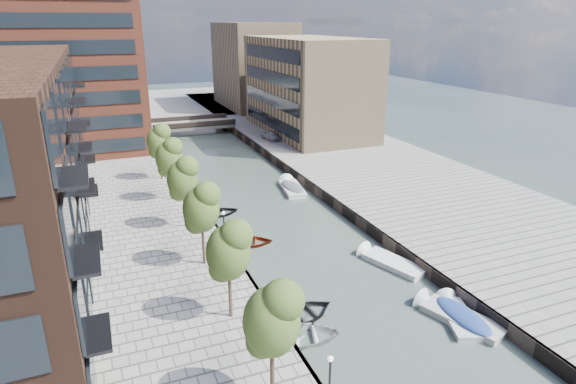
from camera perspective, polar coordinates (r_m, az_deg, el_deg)
water at (r=50.69m, az=-4.14°, el=-0.29°), size 300.00×300.00×0.00m
quay_right at (r=57.17m, az=11.29°, el=2.22°), size 20.00×140.00×1.00m
quay_wall_left at (r=49.13m, az=-10.93°, el=-0.64°), size 0.25×140.00×1.00m
quay_wall_right at (r=52.58m, az=2.18°, el=1.06°), size 0.25×140.00×1.00m
far_closure at (r=107.74m, az=-14.24°, el=10.07°), size 80.00×40.00×1.00m
apartment_block at (r=37.06m, az=-29.92°, el=2.59°), size 8.00×38.00×14.00m
tower at (r=70.53m, az=-25.23°, el=16.86°), size 18.00×18.00×30.00m
tan_block_near at (r=74.56m, az=2.33°, el=12.48°), size 12.00×25.00×14.00m
tan_block_far at (r=98.62m, az=-4.07°, el=14.76°), size 12.00×20.00×16.00m
bridge at (r=80.36m, az=-11.32°, el=7.86°), size 13.00×6.00×1.30m
tree_1 at (r=21.13m, az=-1.97°, el=-14.59°), size 2.50×2.50×5.95m
tree_2 at (r=26.95m, az=-7.12°, el=-6.72°), size 2.50×2.50×5.95m
tree_3 at (r=33.22m, az=-10.30°, el=-1.69°), size 2.50×2.50×5.95m
tree_4 at (r=39.74m, az=-12.43°, el=1.72°), size 2.50×2.50×5.95m
tree_5 at (r=46.40m, az=-13.97°, el=4.16°), size 2.50×2.50×5.95m
tree_6 at (r=53.15m, az=-15.12°, el=5.99°), size 2.50×2.50×5.95m
lamp_1 at (r=33.26m, az=-7.55°, el=-4.86°), size 0.24×0.24×4.12m
lamp_2 at (r=48.02m, az=-12.44°, el=2.57°), size 0.24×0.24×4.12m
sloop_1 at (r=30.56m, az=1.65°, el=-14.62°), size 5.04×4.02×0.93m
sloop_2 at (r=39.61m, az=-4.89°, el=-6.21°), size 4.99×4.18×0.88m
sloop_3 at (r=28.75m, az=1.57°, el=-17.11°), size 5.50×4.51×1.00m
sloop_4 at (r=45.76m, az=-8.39°, el=-2.70°), size 4.37×3.21×0.88m
motorboat_1 at (r=32.16m, az=19.32°, el=-13.56°), size 3.10×4.84×1.53m
motorboat_2 at (r=37.32m, az=11.53°, el=-8.08°), size 3.51×5.68×1.79m
motorboat_3 at (r=31.98m, az=19.14°, el=-13.67°), size 3.56×5.72×1.80m
motorboat_4 at (r=51.98m, az=0.37°, el=0.54°), size 2.78×5.86×1.87m
car at (r=70.06m, az=-2.03°, el=6.75°), size 2.38×4.10×1.31m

